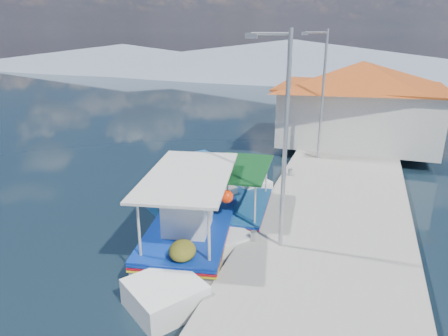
% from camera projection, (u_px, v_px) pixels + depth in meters
% --- Properties ---
extents(ground, '(160.00, 160.00, 0.00)m').
position_uv_depth(ground, '(107.00, 267.00, 11.53)').
color(ground, black).
rests_on(ground, ground).
extents(quay, '(5.00, 44.00, 0.50)m').
position_uv_depth(quay, '(336.00, 206.00, 14.96)').
color(quay, gray).
rests_on(quay, ground).
extents(bollards, '(0.20, 17.20, 0.30)m').
position_uv_depth(bollards, '(277.00, 196.00, 14.82)').
color(bollards, '#A5A8AD').
rests_on(bollards, quay).
extents(main_caique, '(3.45, 8.06, 2.71)m').
position_uv_depth(main_caique, '(192.00, 231.00, 12.46)').
color(main_caique, white).
rests_on(main_caique, ground).
extents(caique_green_canopy, '(2.19, 5.96, 2.24)m').
position_uv_depth(caique_green_canopy, '(242.00, 211.00, 14.31)').
color(caique_green_canopy, white).
rests_on(caique_green_canopy, ground).
extents(caique_blue_hull, '(2.28, 6.18, 1.11)m').
position_uv_depth(caique_blue_hull, '(186.00, 182.00, 17.17)').
color(caique_blue_hull, '#164C88').
rests_on(caique_blue_hull, ground).
extents(harbor_building, '(10.49, 10.49, 4.40)m').
position_uv_depth(harbor_building, '(359.00, 101.00, 22.09)').
color(harbor_building, silver).
rests_on(harbor_building, quay).
extents(lamp_post_near, '(1.21, 0.14, 6.00)m').
position_uv_depth(lamp_post_near, '(282.00, 133.00, 10.66)').
color(lamp_post_near, '#A5A8AD').
rests_on(lamp_post_near, quay).
extents(lamp_post_far, '(1.21, 0.14, 6.00)m').
position_uv_depth(lamp_post_far, '(321.00, 89.00, 18.70)').
color(lamp_post_far, '#A5A8AD').
rests_on(lamp_post_far, quay).
extents(mountain_ridge, '(171.40, 96.00, 5.50)m').
position_uv_depth(mountain_ridge, '(369.00, 62.00, 58.83)').
color(mountain_ridge, slate).
rests_on(mountain_ridge, ground).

